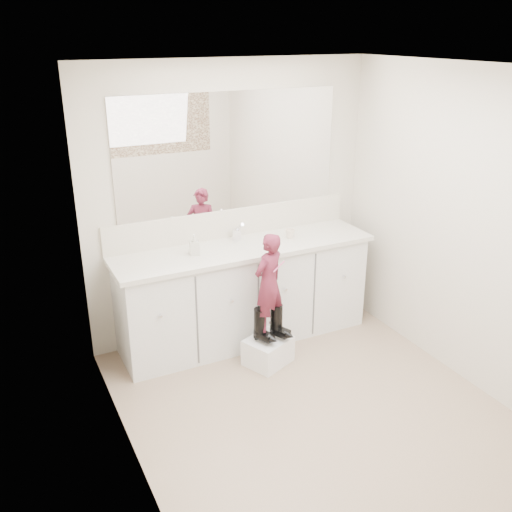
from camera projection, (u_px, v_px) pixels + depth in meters
floor at (316, 412)px, 4.17m from camera, size 3.00×3.00×0.00m
ceiling at (332, 68)px, 3.27m from camera, size 3.00×3.00×0.00m
wall_back at (230, 202)px, 4.97m from camera, size 2.60×0.00×2.60m
wall_front at (510, 378)px, 2.47m from camera, size 2.60×0.00×2.60m
wall_left at (126, 299)px, 3.19m from camera, size 0.00×3.00×3.00m
wall_right at (471, 231)px, 4.25m from camera, size 0.00×3.00×3.00m
vanity_cabinet at (244, 295)px, 5.03m from camera, size 2.20×0.55×0.85m
countertop at (245, 248)px, 4.85m from camera, size 2.28×0.58×0.04m
backsplash at (231, 223)px, 5.03m from camera, size 2.28×0.03×0.25m
mirror at (230, 152)px, 4.80m from camera, size 2.00×0.02×1.00m
faucet at (237, 235)px, 4.96m from camera, size 0.08×0.08×0.10m
cup at (290, 234)px, 5.02m from camera, size 0.11×0.11×0.08m
soap_bottle at (194, 245)px, 4.63m from camera, size 0.09×0.09×0.17m
step_stool at (268, 351)px, 4.74m from camera, size 0.44×0.41×0.23m
boot_left at (260, 325)px, 4.62m from camera, size 0.18×0.22×0.29m
boot_right at (276, 321)px, 4.68m from camera, size 0.18×0.22×0.29m
toddler at (269, 283)px, 4.51m from camera, size 0.35×0.30×0.82m
toothbrush at (279, 267)px, 4.46m from camera, size 0.13×0.06×0.06m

